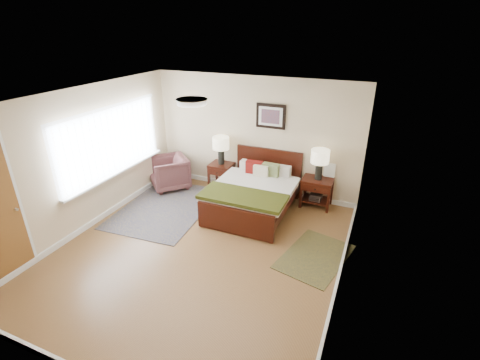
{
  "coord_description": "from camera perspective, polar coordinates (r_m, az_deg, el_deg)",
  "views": [
    {
      "loc": [
        2.47,
        -4.14,
        3.46
      ],
      "look_at": [
        0.41,
        0.72,
        1.05
      ],
      "focal_mm": 26.0,
      "sensor_mm": 36.0,
      "label": 1
    }
  ],
  "objects": [
    {
      "name": "right_wall",
      "position": [
        4.7,
        17.52,
        -4.78
      ],
      "size": [
        0.04,
        5.0,
        2.5
      ],
      "primitive_type": "cube",
      "color": "beige",
      "rests_on": "ground"
    },
    {
      "name": "rug_navy",
      "position": [
        5.87,
        12.2,
        -12.16
      ],
      "size": [
        1.17,
        1.5,
        0.01
      ],
      "primitive_type": "cube",
      "rotation": [
        0.0,
        0.0,
        -0.23
      ],
      "color": "black",
      "rests_on": "ground"
    },
    {
      "name": "wall_art",
      "position": [
        7.16,
        5.06,
        10.37
      ],
      "size": [
        0.62,
        0.05,
        0.5
      ],
      "color": "black",
      "rests_on": "back_wall"
    },
    {
      "name": "ceiling",
      "position": [
        4.92,
        -7.95,
        13.04
      ],
      "size": [
        4.5,
        5.0,
        0.02
      ],
      "primitive_type": "cube",
      "color": "white",
      "rests_on": "back_wall"
    },
    {
      "name": "window",
      "position": [
        7.04,
        -20.15,
        5.79
      ],
      "size": [
        0.11,
        2.72,
        1.32
      ],
      "color": "silver",
      "rests_on": "left_wall"
    },
    {
      "name": "lamp_left",
      "position": [
        7.55,
        -3.15,
        5.72
      ],
      "size": [
        0.35,
        0.35,
        0.61
      ],
      "color": "black",
      "rests_on": "nightstand_left"
    },
    {
      "name": "armchair",
      "position": [
        7.99,
        -11.55,
        1.2
      ],
      "size": [
        1.11,
        1.11,
        0.73
      ],
      "primitive_type": "imported",
      "rotation": [
        0.0,
        0.0,
        -0.74
      ],
      "color": "brown",
      "rests_on": "ground"
    },
    {
      "name": "nightstand_left",
      "position": [
        7.73,
        -3.12,
        1.77
      ],
      "size": [
        0.5,
        0.45,
        0.6
      ],
      "color": "#321007",
      "rests_on": "ground"
    },
    {
      "name": "floor",
      "position": [
        5.94,
        -6.54,
        -11.31
      ],
      "size": [
        5.0,
        5.0,
        0.0
      ],
      "primitive_type": "plane",
      "color": "brown",
      "rests_on": "ground"
    },
    {
      "name": "front_wall",
      "position": [
        3.7,
        -27.3,
        -15.43
      ],
      "size": [
        4.5,
        0.04,
        2.5
      ],
      "primitive_type": "cube",
      "color": "beige",
      "rests_on": "ground"
    },
    {
      "name": "back_wall",
      "position": [
        7.42,
        2.42,
        7.19
      ],
      "size": [
        4.5,
        0.04,
        2.5
      ],
      "primitive_type": "cube",
      "color": "beige",
      "rests_on": "ground"
    },
    {
      "name": "ceil_fixture",
      "position": [
        4.92,
        -7.93,
        12.64
      ],
      "size": [
        0.44,
        0.44,
        0.08
      ],
      "color": "white",
      "rests_on": "ceiling"
    },
    {
      "name": "lamp_right",
      "position": [
        6.93,
        12.99,
        3.4
      ],
      "size": [
        0.35,
        0.35,
        0.61
      ],
      "color": "black",
      "rests_on": "nightstand_right"
    },
    {
      "name": "nightstand_right",
      "position": [
        7.18,
        12.48,
        -1.59
      ],
      "size": [
        0.61,
        0.45,
        0.6
      ],
      "color": "#321007",
      "rests_on": "ground"
    },
    {
      "name": "bed",
      "position": [
        6.79,
        2.31,
        -1.61
      ],
      "size": [
        1.56,
        1.88,
        1.01
      ],
      "color": "#321007",
      "rests_on": "ground"
    },
    {
      "name": "rug_persian",
      "position": [
        7.28,
        -12.06,
        -4.4
      ],
      "size": [
        1.8,
        2.42,
        0.01
      ],
      "primitive_type": "cube",
      "rotation": [
        0.0,
        0.0,
        0.07
      ],
      "color": "#0D1045",
      "rests_on": "ground"
    },
    {
      "name": "left_wall",
      "position": [
        6.66,
        -24.29,
        2.89
      ],
      "size": [
        0.04,
        5.0,
        2.5
      ],
      "primitive_type": "cube",
      "color": "beige",
      "rests_on": "ground"
    }
  ]
}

